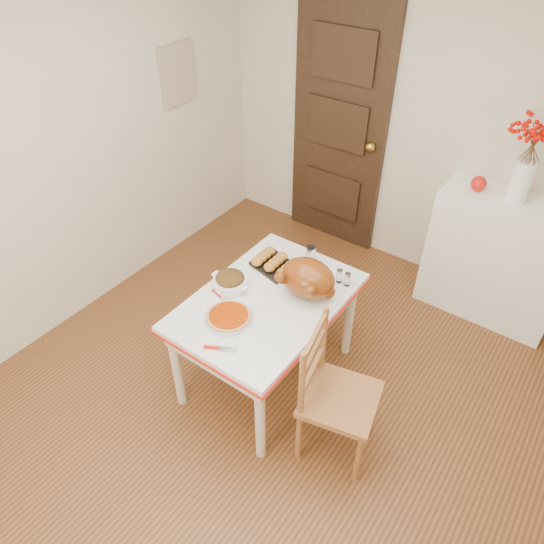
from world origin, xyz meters
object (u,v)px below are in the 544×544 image
Objects in this scene: sideboard at (497,258)px; kitchen_table at (268,339)px; chair_oak at (341,396)px; pumpkin_pie at (229,317)px; turkey_platter at (308,280)px.

sideboard reaches higher than kitchen_table.
sideboard is 1.78m from chair_oak.
pumpkin_pie is (-0.72, -0.09, 0.27)m from chair_oak.
turkey_platter is at bearing -119.55° from sideboard.
kitchen_table is 0.54m from turkey_platter.
chair_oak is 2.32× the size of turkey_platter.
pumpkin_pie is at bearing 83.72° from chair_oak.
turkey_platter is at bearing 39.46° from chair_oak.
chair_oak is at bearing -50.90° from turkey_platter.
kitchen_table is at bearing -150.14° from turkey_platter.
sideboard is 2.43× the size of turkey_platter.
chair_oak is 3.41× the size of pumpkin_pie.
chair_oak is (-0.32, -1.75, -0.02)m from sideboard.
chair_oak is 0.70m from turkey_platter.
sideboard is at bearing -23.36° from chair_oak.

